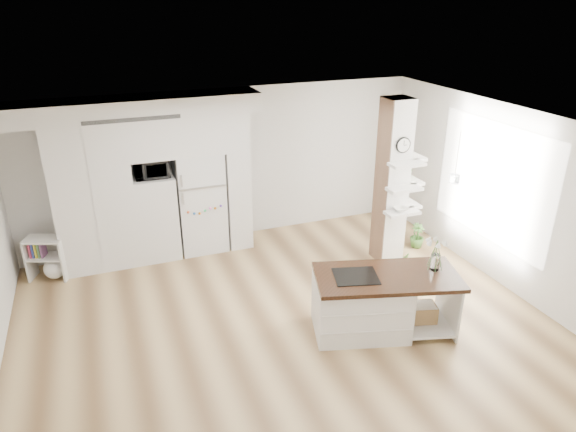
# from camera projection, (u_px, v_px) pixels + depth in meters

# --- Properties ---
(floor) EXTENTS (7.00, 6.00, 0.01)m
(floor) POSITION_uv_depth(u_px,v_px,m) (285.00, 324.00, 6.96)
(floor) COLOR tan
(floor) RESTS_ON ground
(room) EXTENTS (7.04, 6.04, 2.72)m
(room) POSITION_uv_depth(u_px,v_px,m) (284.00, 197.00, 6.22)
(room) COLOR white
(room) RESTS_ON ground
(cabinet_wall) EXTENTS (4.00, 0.71, 2.70)m
(cabinet_wall) POSITION_uv_depth(u_px,v_px,m) (140.00, 173.00, 8.17)
(cabinet_wall) COLOR white
(cabinet_wall) RESTS_ON floor
(refrigerator) EXTENTS (0.78, 0.69, 1.75)m
(refrigerator) POSITION_uv_depth(u_px,v_px,m) (200.00, 201.00, 8.74)
(refrigerator) COLOR white
(refrigerator) RESTS_ON floor
(column) EXTENTS (0.69, 0.90, 2.70)m
(column) POSITION_uv_depth(u_px,v_px,m) (399.00, 183.00, 8.17)
(column) COLOR silver
(column) RESTS_ON floor
(window) EXTENTS (0.00, 2.40, 2.40)m
(window) POSITION_uv_depth(u_px,v_px,m) (492.00, 182.00, 7.77)
(window) COLOR white
(window) RESTS_ON room
(pendant_light) EXTENTS (0.12, 0.12, 0.10)m
(pendant_light) POSITION_uv_depth(u_px,v_px,m) (400.00, 158.00, 6.80)
(pendant_light) COLOR white
(pendant_light) RESTS_ON room
(kitchen_island) EXTENTS (2.01, 1.35, 1.40)m
(kitchen_island) POSITION_uv_depth(u_px,v_px,m) (370.00, 302.00, 6.68)
(kitchen_island) COLOR white
(kitchen_island) RESTS_ON floor
(bookshelf) EXTENTS (0.66, 0.52, 0.69)m
(bookshelf) POSITION_uv_depth(u_px,v_px,m) (50.00, 261.00, 7.99)
(bookshelf) COLOR white
(bookshelf) RESTS_ON floor
(floor_plant_a) EXTENTS (0.27, 0.23, 0.44)m
(floor_plant_a) POSITION_uv_depth(u_px,v_px,m) (401.00, 265.00, 8.03)
(floor_plant_a) COLOR #42742E
(floor_plant_a) RESTS_ON floor
(floor_plant_b) EXTENTS (0.26, 0.26, 0.44)m
(floor_plant_b) POSITION_uv_depth(u_px,v_px,m) (417.00, 236.00, 9.01)
(floor_plant_b) COLOR #42742E
(floor_plant_b) RESTS_ON floor
(microwave) EXTENTS (0.54, 0.37, 0.30)m
(microwave) POSITION_uv_depth(u_px,v_px,m) (151.00, 168.00, 8.16)
(microwave) COLOR #2D2D2D
(microwave) RESTS_ON cabinet_wall
(shelf_plant) EXTENTS (0.27, 0.23, 0.30)m
(shelf_plant) POSITION_uv_depth(u_px,v_px,m) (407.00, 168.00, 8.33)
(shelf_plant) COLOR #42742E
(shelf_plant) RESTS_ON column
(decor_bowl) EXTENTS (0.22, 0.22, 0.05)m
(decor_bowl) POSITION_uv_depth(u_px,v_px,m) (401.00, 209.00, 8.09)
(decor_bowl) COLOR white
(decor_bowl) RESTS_ON column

